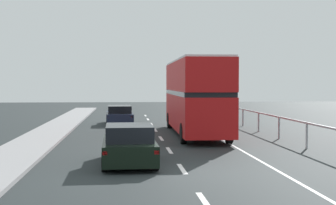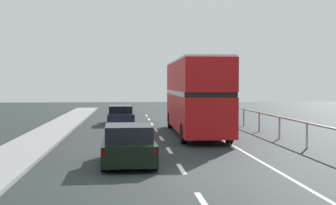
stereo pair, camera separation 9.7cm
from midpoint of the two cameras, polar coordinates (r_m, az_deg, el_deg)
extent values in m
cube|color=#252B2C|center=(15.80, 1.78, -8.46)|extent=(74.58, 120.00, 0.10)
cube|color=silver|center=(11.99, 4.15, -11.67)|extent=(0.16, 1.97, 0.01)
cube|color=silver|center=(16.39, 1.51, -7.88)|extent=(0.16, 1.97, 0.01)
cube|color=silver|center=(20.85, 0.02, -5.70)|extent=(0.16, 1.97, 0.01)
cube|color=silver|center=(25.34, -0.94, -4.29)|extent=(0.16, 1.97, 0.01)
cube|color=silver|center=(29.85, -1.60, -3.30)|extent=(0.16, 1.97, 0.01)
cube|color=silver|center=(34.37, -2.09, -2.57)|extent=(0.16, 1.97, 0.01)
cube|color=silver|center=(38.89, -2.47, -2.01)|extent=(0.16, 1.97, 0.01)
cube|color=silver|center=(43.42, -2.77, -1.56)|extent=(0.16, 1.97, 0.01)
cube|color=silver|center=(25.08, 6.31, -4.37)|extent=(0.12, 46.00, 0.01)
cube|color=#B0B0B6|center=(25.76, 12.97, -1.70)|extent=(0.08, 42.00, 0.08)
cylinder|color=#B0B0B6|center=(22.23, 16.05, -3.82)|extent=(0.10, 0.10, 1.14)
cylinder|color=#B0B0B6|center=(25.81, 12.96, -2.96)|extent=(0.10, 0.10, 1.14)
cylinder|color=#B0B0B6|center=(29.45, 10.63, -2.30)|extent=(0.10, 0.10, 1.14)
cylinder|color=#B0B0B6|center=(33.12, 8.82, -1.79)|extent=(0.10, 0.10, 1.14)
cylinder|color=#B0B0B6|center=(36.83, 7.37, -1.38)|extent=(0.10, 0.10, 1.14)
cylinder|color=#B0B0B6|center=(40.56, 6.18, -1.04)|extent=(0.10, 0.10, 1.14)
cylinder|color=#B0B0B6|center=(44.30, 5.20, -0.76)|extent=(0.10, 0.10, 1.14)
cube|color=#B61314|center=(27.01, 3.15, -1.11)|extent=(2.57, 11.12, 1.91)
cube|color=black|center=(26.97, 3.16, 1.17)|extent=(2.58, 10.68, 0.24)
cube|color=#B61314|center=(26.97, 3.16, 3.12)|extent=(2.57, 11.12, 1.60)
cube|color=silver|center=(27.00, 3.17, 4.93)|extent=(2.52, 10.90, 0.10)
cube|color=black|center=(32.48, 1.85, -0.38)|extent=(2.18, 0.07, 1.34)
cube|color=yellow|center=(32.46, 1.85, 3.68)|extent=(1.45, 0.06, 0.28)
cylinder|color=black|center=(31.06, 0.09, -2.16)|extent=(0.29, 1.00, 1.00)
cylinder|color=black|center=(31.32, 4.15, -2.13)|extent=(0.29, 1.00, 1.00)
cylinder|color=black|center=(23.04, 1.72, -3.70)|extent=(0.29, 1.00, 1.00)
cylinder|color=black|center=(23.39, 7.15, -3.63)|extent=(0.29, 1.00, 1.00)
cube|color=black|center=(17.29, -4.82, -5.60)|extent=(1.91, 4.09, 0.70)
cube|color=black|center=(17.01, -4.80, -3.60)|extent=(1.66, 2.26, 0.55)
cube|color=red|center=(15.28, -7.70, -5.99)|extent=(0.16, 0.06, 0.12)
cube|color=red|center=(15.33, -1.54, -5.94)|extent=(0.16, 0.06, 0.12)
cylinder|color=black|center=(18.63, -7.52, -5.69)|extent=(0.21, 0.64, 0.64)
cylinder|color=black|center=(18.67, -2.34, -5.65)|extent=(0.21, 0.64, 0.64)
cylinder|color=black|center=(16.00, -7.71, -7.00)|extent=(0.21, 0.64, 0.64)
cylinder|color=black|center=(16.05, -1.66, -6.95)|extent=(0.21, 0.64, 0.64)
cube|color=#1B223A|center=(34.47, -5.87, -1.74)|extent=(1.98, 4.55, 0.64)
cube|color=black|center=(34.21, -5.87, -0.80)|extent=(1.69, 2.52, 0.51)
cube|color=red|center=(32.24, -7.23, -1.73)|extent=(0.16, 0.07, 0.12)
cube|color=red|center=(32.28, -4.33, -1.72)|extent=(0.16, 0.07, 0.12)
cylinder|color=black|center=(36.02, -7.26, -1.86)|extent=(0.22, 0.65, 0.64)
cylinder|color=black|center=(36.05, -4.60, -1.84)|extent=(0.22, 0.65, 0.64)
cylinder|color=black|center=(32.94, -7.26, -2.24)|extent=(0.22, 0.65, 0.64)
cylinder|color=black|center=(32.98, -4.36, -2.22)|extent=(0.22, 0.65, 0.64)
camera|label=1|loc=(0.05, -90.13, -0.01)|focal=51.28mm
camera|label=2|loc=(0.05, 89.87, 0.01)|focal=51.28mm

